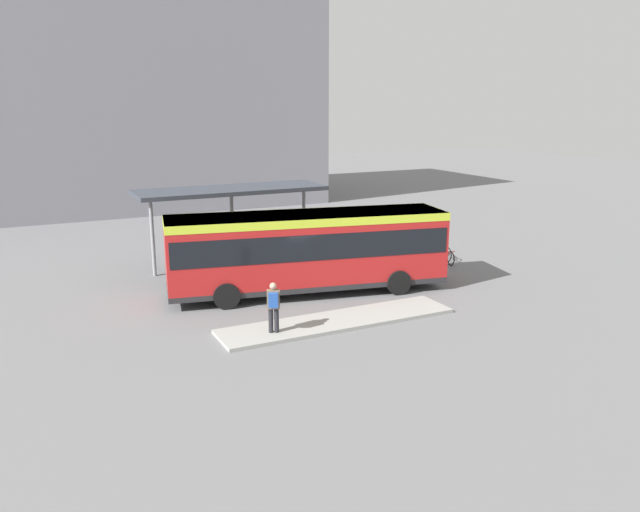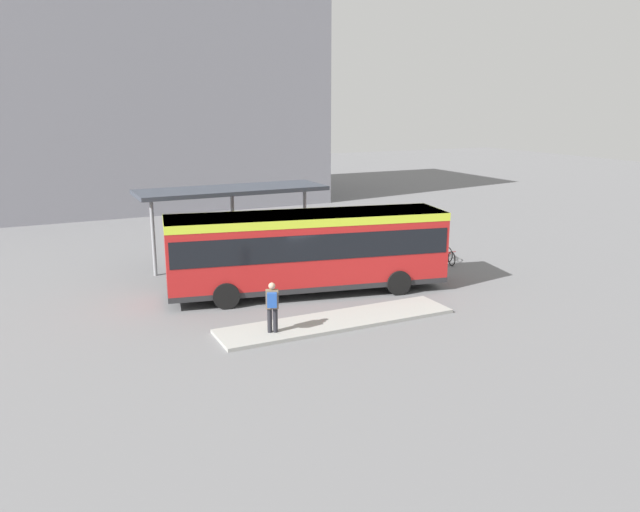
{
  "view_description": "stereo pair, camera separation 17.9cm",
  "coord_description": "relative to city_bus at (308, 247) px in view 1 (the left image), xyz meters",
  "views": [
    {
      "loc": [
        -9.8,
        -20.85,
        7.12
      ],
      "look_at": [
        0.53,
        0.0,
        1.38
      ],
      "focal_mm": 35.0,
      "sensor_mm": 36.0,
      "label": 1
    },
    {
      "loc": [
        -9.63,
        -20.93,
        7.12
      ],
      "look_at": [
        0.53,
        0.0,
        1.38
      ],
      "focal_mm": 35.0,
      "sensor_mm": 36.0,
      "label": 2
    }
  ],
  "objects": [
    {
      "name": "pedestrian_waiting",
      "position": [
        -2.96,
        -3.76,
        -0.75
      ],
      "size": [
        0.48,
        0.51,
        1.62
      ],
      "rotation": [
        0.0,
        0.0,
        1.18
      ],
      "color": "#232328",
      "rests_on": "curb_island"
    },
    {
      "name": "curb_island",
      "position": [
        -0.56,
        -3.54,
        -1.74
      ],
      "size": [
        8.15,
        1.8,
        0.12
      ],
      "color": "#9E9E99",
      "rests_on": "ground_plane"
    },
    {
      "name": "bicycle_orange",
      "position": [
        7.91,
        2.64,
        -1.44
      ],
      "size": [
        0.48,
        1.65,
        0.71
      ],
      "rotation": [
        0.0,
        0.0,
        1.63
      ],
      "color": "black",
      "rests_on": "ground_plane"
    },
    {
      "name": "potted_planter_near_shelter",
      "position": [
        -2.95,
        2.76,
        -1.11
      ],
      "size": [
        1.02,
        1.02,
        1.36
      ],
      "color": "slate",
      "rests_on": "ground_plane"
    },
    {
      "name": "city_bus",
      "position": [
        0.0,
        0.0,
        0.0
      ],
      "size": [
        10.81,
        4.45,
        3.08
      ],
      "rotation": [
        0.0,
        0.0,
        -0.19
      ],
      "color": "red",
      "rests_on": "ground_plane"
    },
    {
      "name": "station_building",
      "position": [
        -2.45,
        25.94,
        6.48
      ],
      "size": [
        26.48,
        13.14,
        16.57
      ],
      "color": "gray",
      "rests_on": "ground_plane"
    },
    {
      "name": "bicycle_white",
      "position": [
        7.76,
        1.96,
        -1.43
      ],
      "size": [
        0.48,
        1.71,
        0.74
      ],
      "rotation": [
        0.0,
        0.0,
        1.54
      ],
      "color": "black",
      "rests_on": "ground_plane"
    },
    {
      "name": "bicycle_red",
      "position": [
        7.55,
        1.28,
        -1.46
      ],
      "size": [
        0.48,
        1.54,
        0.67
      ],
      "rotation": [
        0.0,
        0.0,
        -1.73
      ],
      "color": "black",
      "rests_on": "ground_plane"
    },
    {
      "name": "ground_plane",
      "position": [
        -0.01,
        0.0,
        -1.8
      ],
      "size": [
        120.0,
        120.0,
        0.0
      ],
      "primitive_type": "plane",
      "color": "slate"
    },
    {
      "name": "station_shelter",
      "position": [
        -1.32,
        5.0,
        1.52
      ],
      "size": [
        8.19,
        2.67,
        3.53
      ],
      "color": "#383D47",
      "rests_on": "ground_plane"
    }
  ]
}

